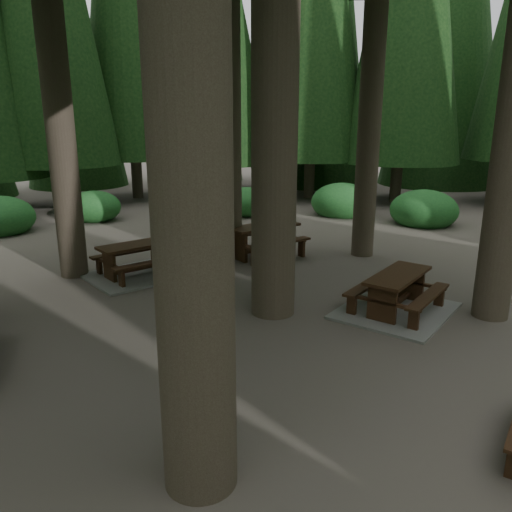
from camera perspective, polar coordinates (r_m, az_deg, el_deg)
ground at (r=9.30m, az=-1.13°, el=-7.90°), size 80.00×80.00×0.00m
picnic_table_a at (r=10.18m, az=15.76°, el=-4.75°), size 2.75×2.47×0.79m
picnic_table_c at (r=12.36m, az=-13.24°, el=-0.97°), size 2.43×2.04×0.80m
picnic_table_d at (r=13.68m, az=0.89°, el=2.36°), size 2.04×1.67×0.87m
shrub_ring at (r=10.11m, az=-0.45°, el=-3.50°), size 23.86×24.64×1.49m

